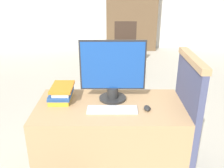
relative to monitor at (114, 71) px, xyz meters
The scene contains 8 objects.
desk 0.65m from the monitor, 102.40° to the right, with size 1.26×0.67×0.75m.
carrel_divider 0.77m from the monitor, 12.49° to the right, with size 0.07×0.62×1.19m.
monitor is the anchor object (origin of this frame).
keyboard 0.34m from the monitor, 90.98° to the right, with size 0.41×0.13×0.02m.
mouse 0.43m from the monitor, 36.06° to the right, with size 0.05×0.09×0.03m.
book_stack 0.49m from the monitor, behind, with size 0.20×0.28×0.14m.
far_chair 2.94m from the monitor, 84.78° to the left, with size 0.44×0.44×1.00m.
bookshelf_far 4.67m from the monitor, 83.80° to the left, with size 1.31×0.32×2.06m.
Camera 1 is at (0.02, -1.57, 1.74)m, focal length 40.00 mm.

